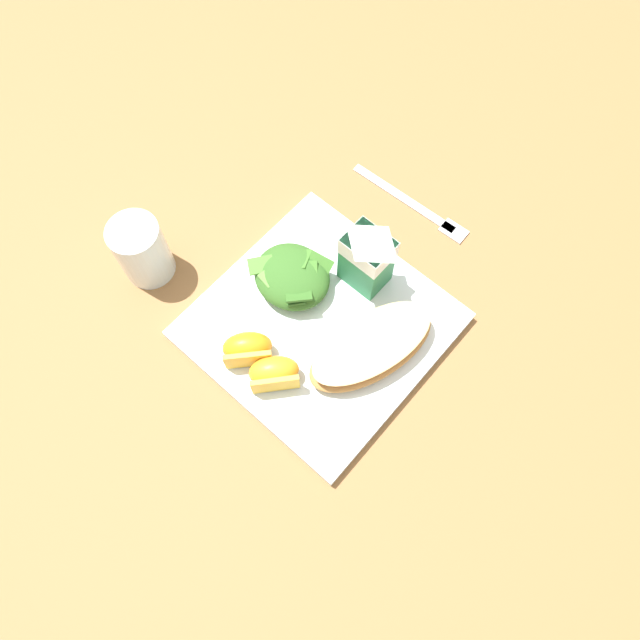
{
  "coord_description": "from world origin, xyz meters",
  "views": [
    {
      "loc": [
        0.19,
        -0.22,
        0.71
      ],
      "look_at": [
        0.0,
        0.0,
        0.03
      ],
      "focal_mm": 33.68,
      "sensor_mm": 36.0,
      "label": 1
    }
  ],
  "objects_px": {
    "green_salad_pile": "(292,276)",
    "metal_fork": "(418,207)",
    "cheesy_pizza_bread": "(371,346)",
    "drinking_clear_cup": "(142,250)",
    "white_plate": "(320,326)",
    "orange_wedge_middle": "(274,373)",
    "orange_wedge_front": "(247,348)",
    "milk_carton": "(370,257)"
  },
  "relations": [
    {
      "from": "green_salad_pile",
      "to": "metal_fork",
      "type": "distance_m",
      "value": 0.22
    },
    {
      "from": "cheesy_pizza_bread",
      "to": "green_salad_pile",
      "type": "relative_size",
      "value": 1.78
    },
    {
      "from": "green_salad_pile",
      "to": "drinking_clear_cup",
      "type": "height_order",
      "value": "drinking_clear_cup"
    },
    {
      "from": "green_salad_pile",
      "to": "white_plate",
      "type": "bearing_deg",
      "value": -16.16
    },
    {
      "from": "orange_wedge_middle",
      "to": "drinking_clear_cup",
      "type": "xyz_separation_m",
      "value": [
        -0.23,
        0.01,
        0.01
      ]
    },
    {
      "from": "cheesy_pizza_bread",
      "to": "metal_fork",
      "type": "distance_m",
      "value": 0.23
    },
    {
      "from": "white_plate",
      "to": "cheesy_pizza_bread",
      "type": "bearing_deg",
      "value": 9.71
    },
    {
      "from": "orange_wedge_front",
      "to": "metal_fork",
      "type": "bearing_deg",
      "value": 86.1
    },
    {
      "from": "orange_wedge_front",
      "to": "white_plate",
      "type": "bearing_deg",
      "value": 66.75
    },
    {
      "from": "white_plate",
      "to": "metal_fork",
      "type": "relative_size",
      "value": 1.48
    },
    {
      "from": "metal_fork",
      "to": "milk_carton",
      "type": "bearing_deg",
      "value": -81.59
    },
    {
      "from": "drinking_clear_cup",
      "to": "cheesy_pizza_bread",
      "type": "bearing_deg",
      "value": 17.88
    },
    {
      "from": "white_plate",
      "to": "cheesy_pizza_bread",
      "type": "relative_size",
      "value": 1.51
    },
    {
      "from": "metal_fork",
      "to": "drinking_clear_cup",
      "type": "relative_size",
      "value": 2.02
    },
    {
      "from": "orange_wedge_middle",
      "to": "metal_fork",
      "type": "relative_size",
      "value": 0.37
    },
    {
      "from": "white_plate",
      "to": "metal_fork",
      "type": "height_order",
      "value": "white_plate"
    },
    {
      "from": "white_plate",
      "to": "milk_carton",
      "type": "xyz_separation_m",
      "value": [
        0.0,
        0.09,
        0.07
      ]
    },
    {
      "from": "orange_wedge_front",
      "to": "drinking_clear_cup",
      "type": "bearing_deg",
      "value": 178.63
    },
    {
      "from": "cheesy_pizza_bread",
      "to": "orange_wedge_middle",
      "type": "relative_size",
      "value": 2.69
    },
    {
      "from": "white_plate",
      "to": "green_salad_pile",
      "type": "relative_size",
      "value": 2.69
    },
    {
      "from": "green_salad_pile",
      "to": "milk_carton",
      "type": "bearing_deg",
      "value": 45.54
    },
    {
      "from": "orange_wedge_front",
      "to": "orange_wedge_middle",
      "type": "relative_size",
      "value": 1.0
    },
    {
      "from": "green_salad_pile",
      "to": "orange_wedge_front",
      "type": "xyz_separation_m",
      "value": [
        0.02,
        -0.11,
        -0.0
      ]
    },
    {
      "from": "milk_carton",
      "to": "drinking_clear_cup",
      "type": "relative_size",
      "value": 1.18
    },
    {
      "from": "milk_carton",
      "to": "orange_wedge_middle",
      "type": "xyz_separation_m",
      "value": [
        0.0,
        -0.18,
        -0.04
      ]
    },
    {
      "from": "metal_fork",
      "to": "green_salad_pile",
      "type": "bearing_deg",
      "value": -102.56
    },
    {
      "from": "white_plate",
      "to": "orange_wedge_middle",
      "type": "height_order",
      "value": "orange_wedge_middle"
    },
    {
      "from": "green_salad_pile",
      "to": "cheesy_pizza_bread",
      "type": "bearing_deg",
      "value": -2.54
    },
    {
      "from": "cheesy_pizza_bread",
      "to": "milk_carton",
      "type": "xyz_separation_m",
      "value": [
        -0.07,
        0.07,
        0.04
      ]
    },
    {
      "from": "metal_fork",
      "to": "cheesy_pizza_bread",
      "type": "bearing_deg",
      "value": -67.57
    },
    {
      "from": "drinking_clear_cup",
      "to": "milk_carton",
      "type": "bearing_deg",
      "value": 36.45
    },
    {
      "from": "green_salad_pile",
      "to": "metal_fork",
      "type": "height_order",
      "value": "green_salad_pile"
    },
    {
      "from": "cheesy_pizza_bread",
      "to": "orange_wedge_front",
      "type": "relative_size",
      "value": 2.7
    },
    {
      "from": "white_plate",
      "to": "drinking_clear_cup",
      "type": "relative_size",
      "value": 3.0
    },
    {
      "from": "cheesy_pizza_bread",
      "to": "green_salad_pile",
      "type": "xyz_separation_m",
      "value": [
        -0.13,
        0.01,
        0.0
      ]
    },
    {
      "from": "cheesy_pizza_bread",
      "to": "milk_carton",
      "type": "height_order",
      "value": "milk_carton"
    },
    {
      "from": "milk_carton",
      "to": "orange_wedge_front",
      "type": "xyz_separation_m",
      "value": [
        -0.04,
        -0.18,
        -0.04
      ]
    },
    {
      "from": "milk_carton",
      "to": "orange_wedge_middle",
      "type": "height_order",
      "value": "milk_carton"
    },
    {
      "from": "cheesy_pizza_bread",
      "to": "orange_wedge_middle",
      "type": "xyz_separation_m",
      "value": [
        -0.06,
        -0.1,
        0.0
      ]
    },
    {
      "from": "white_plate",
      "to": "metal_fork",
      "type": "bearing_deg",
      "value": 94.19
    },
    {
      "from": "green_salad_pile",
      "to": "drinking_clear_cup",
      "type": "relative_size",
      "value": 1.11
    },
    {
      "from": "metal_fork",
      "to": "drinking_clear_cup",
      "type": "distance_m",
      "value": 0.38
    }
  ]
}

